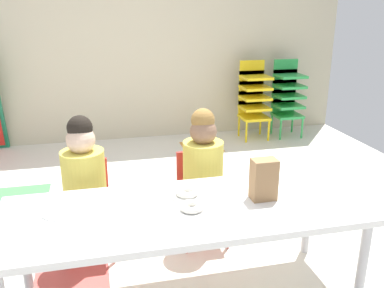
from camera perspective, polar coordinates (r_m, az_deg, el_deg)
name	(u,v)px	position (r m, az deg, el deg)	size (l,w,h in m)	color
ground_plane	(140,239)	(2.97, -7.21, -12.90)	(5.54, 4.76, 0.02)	silver
back_wall	(112,23)	(4.91, -11.00, 15.97)	(5.54, 0.10, 2.68)	beige
craft_table	(187,216)	(2.14, -0.70, -9.82)	(1.86, 0.69, 0.56)	white
seated_child_near_camera	(84,175)	(2.60, -14.65, -4.12)	(0.32, 0.31, 0.92)	red
seated_child_middle_seat	(203,164)	(2.68, 1.47, -2.83)	(0.32, 0.31, 0.92)	red
kid_chair_yellow_stack	(254,96)	(4.99, 8.49, 6.60)	(0.32, 0.30, 0.92)	yellow
kid_chair_green_stack	(287,94)	(5.17, 12.98, 6.73)	(0.32, 0.30, 0.92)	green
paper_bag_brown	(264,179)	(2.19, 9.84, -4.82)	(0.13, 0.09, 0.22)	#9E754C
paper_plate_near_edge	(187,196)	(2.23, -0.66, -7.10)	(0.18, 0.18, 0.01)	white
paper_plate_center_table	(60,212)	(2.16, -17.66, -8.90)	(0.18, 0.18, 0.01)	white
donut_powdered_on_plate	(187,192)	(2.22, -0.66, -6.59)	(0.12, 0.12, 0.04)	white
donut_powdered_loose	(192,207)	(2.09, -0.03, -8.59)	(0.12, 0.12, 0.04)	white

